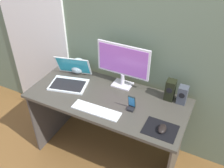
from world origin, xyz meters
name	(u,v)px	position (x,y,z in m)	size (l,w,h in m)	color
ground_plane	(108,153)	(0.00, 0.00, 0.00)	(8.00, 8.00, 0.00)	brown
wall_back	(127,27)	(0.00, 0.39, 1.25)	(6.00, 0.04, 2.50)	#5F7159
door_left	(35,32)	(-1.06, 0.36, 1.01)	(0.82, 0.02, 2.02)	white
desk	(107,111)	(0.00, 0.00, 0.59)	(1.41, 0.63, 0.74)	#413E35
monitor	(123,63)	(0.04, 0.23, 0.98)	(0.49, 0.14, 0.41)	silver
speaker_right	(182,95)	(0.60, 0.22, 0.82)	(0.08, 0.08, 0.16)	#3E444C
speaker_near_monitor	(170,90)	(0.49, 0.22, 0.84)	(0.08, 0.09, 0.19)	black
laptop	(70,78)	(-0.42, 0.05, 0.79)	(0.40, 0.40, 0.22)	white
fishbowl	(78,66)	(-0.44, 0.23, 0.82)	(0.16, 0.16, 0.16)	silver
keyboard_external	(97,110)	(0.00, -0.19, 0.75)	(0.42, 0.11, 0.01)	white
mousepad	(160,129)	(0.54, -0.16, 0.75)	(0.25, 0.20, 0.00)	black
mouse	(162,129)	(0.55, -0.17, 0.76)	(0.06, 0.10, 0.04)	black
phone_in_dock	(131,105)	(0.25, -0.05, 0.79)	(0.06, 0.06, 0.14)	black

